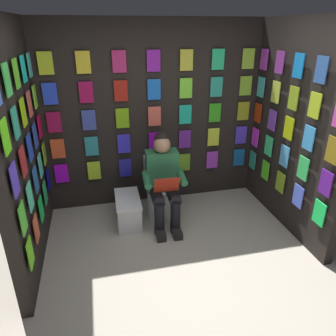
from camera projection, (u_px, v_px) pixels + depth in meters
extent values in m
plane|color=#B2A899|center=(192.00, 288.00, 3.14)|extent=(30.00, 30.00, 0.00)
cube|color=black|center=(153.00, 116.00, 4.36)|extent=(3.03, 0.10, 2.47)
cube|color=#B40CE9|center=(62.00, 174.00, 4.29)|extent=(0.17, 0.01, 0.26)
cube|color=#ADD626|center=(94.00, 171.00, 4.38)|extent=(0.17, 0.01, 0.26)
cube|color=#221E9E|center=(125.00, 168.00, 4.47)|extent=(0.17, 0.01, 0.26)
cube|color=#0DBBE1|center=(155.00, 165.00, 4.56)|extent=(0.17, 0.01, 0.26)
cube|color=#609C1E|center=(184.00, 162.00, 4.65)|extent=(0.17, 0.01, 0.26)
cube|color=purple|center=(212.00, 160.00, 4.74)|extent=(0.17, 0.01, 0.26)
cube|color=#1658A2|center=(239.00, 157.00, 4.83)|extent=(0.17, 0.01, 0.26)
cube|color=#DC4C27|center=(58.00, 149.00, 4.15)|extent=(0.17, 0.01, 0.26)
cube|color=teal|center=(92.00, 146.00, 4.24)|extent=(0.17, 0.01, 0.26)
cube|color=#2F28DB|center=(124.00, 144.00, 4.33)|extent=(0.17, 0.01, 0.26)
cube|color=purple|center=(155.00, 141.00, 4.42)|extent=(0.17, 0.01, 0.26)
cube|color=#5C1D8F|center=(185.00, 139.00, 4.51)|extent=(0.17, 0.01, 0.26)
cube|color=#CBD734|center=(213.00, 137.00, 4.60)|extent=(0.17, 0.01, 0.26)
cube|color=#4736CE|center=(241.00, 135.00, 4.69)|extent=(0.17, 0.01, 0.26)
cube|color=#920F44|center=(54.00, 122.00, 4.01)|extent=(0.17, 0.01, 0.26)
cube|color=#3444A3|center=(89.00, 120.00, 4.10)|extent=(0.17, 0.01, 0.26)
cube|color=#70A810|center=(122.00, 118.00, 4.19)|extent=(0.17, 0.01, 0.26)
cube|color=#DE5847|center=(155.00, 116.00, 4.28)|extent=(0.17, 0.01, 0.26)
cube|color=#16B295|center=(185.00, 115.00, 4.37)|extent=(0.17, 0.01, 0.26)
cube|color=green|center=(215.00, 113.00, 4.45)|extent=(0.17, 0.01, 0.26)
cube|color=olive|center=(243.00, 111.00, 4.54)|extent=(0.17, 0.01, 0.26)
cube|color=blue|center=(50.00, 94.00, 3.87)|extent=(0.17, 0.01, 0.26)
cube|color=#9D0D48|center=(86.00, 92.00, 3.96)|extent=(0.17, 0.01, 0.26)
cube|color=#A01910|center=(121.00, 91.00, 4.05)|extent=(0.17, 0.01, 0.26)
cube|color=blue|center=(154.00, 90.00, 4.13)|extent=(0.17, 0.01, 0.26)
cube|color=#6FDD30|center=(186.00, 88.00, 4.22)|extent=(0.17, 0.01, 0.26)
cube|color=teal|center=(216.00, 87.00, 4.31)|extent=(0.17, 0.01, 0.26)
cube|color=#81AD2E|center=(246.00, 86.00, 4.40)|extent=(0.17, 0.01, 0.26)
cube|color=#C0CD25|center=(45.00, 63.00, 3.73)|extent=(0.17, 0.01, 0.26)
cube|color=gold|center=(83.00, 62.00, 3.82)|extent=(0.17, 0.01, 0.26)
cube|color=#B22260|center=(119.00, 62.00, 3.90)|extent=(0.17, 0.01, 0.26)
cube|color=purple|center=(154.00, 61.00, 3.99)|extent=(0.17, 0.01, 0.26)
cube|color=gold|center=(187.00, 60.00, 4.08)|extent=(0.17, 0.01, 0.26)
cube|color=#24C379|center=(218.00, 59.00, 4.17)|extent=(0.17, 0.01, 0.26)
cube|color=#8AC231|center=(248.00, 59.00, 4.26)|extent=(0.17, 0.01, 0.26)
cube|color=black|center=(295.00, 130.00, 3.80)|extent=(0.10, 1.87, 2.47)
cube|color=#2E9172|center=(253.00, 160.00, 4.73)|extent=(0.01, 0.17, 0.26)
cube|color=#51D725|center=(265.00, 170.00, 4.39)|extent=(0.01, 0.17, 0.26)
cube|color=#83AB27|center=(280.00, 182.00, 4.05)|extent=(0.01, 0.17, 0.26)
cube|color=#516CF2|center=(298.00, 196.00, 3.72)|extent=(0.01, 0.17, 0.26)
cube|color=#20EF62|center=(319.00, 213.00, 3.38)|extent=(0.01, 0.17, 0.26)
cube|color=#D431D8|center=(255.00, 137.00, 4.59)|extent=(0.01, 0.17, 0.26)
cube|color=#37E086|center=(269.00, 146.00, 4.25)|extent=(0.01, 0.17, 0.26)
cube|color=#4FABF1|center=(284.00, 156.00, 3.91)|extent=(0.01, 0.17, 0.26)
cube|color=#3AD263|center=(303.00, 168.00, 3.58)|extent=(0.01, 0.17, 0.26)
cube|color=#611F9F|center=(326.00, 183.00, 3.24)|extent=(0.01, 0.17, 0.26)
cube|color=#A22B0F|center=(258.00, 113.00, 4.45)|extent=(0.01, 0.17, 0.26)
cube|color=purple|center=(272.00, 120.00, 4.11)|extent=(0.01, 0.17, 0.26)
cube|color=#ABBF10|center=(289.00, 128.00, 3.77)|extent=(0.01, 0.17, 0.26)
cube|color=#3FA2F0|center=(309.00, 138.00, 3.43)|extent=(0.01, 0.17, 0.26)
cube|color=olive|center=(333.00, 150.00, 3.10)|extent=(0.01, 0.17, 0.26)
cube|color=#40ABBD|center=(261.00, 87.00, 4.31)|extent=(0.01, 0.17, 0.26)
cube|color=#C2D043|center=(276.00, 92.00, 3.97)|extent=(0.01, 0.17, 0.26)
cube|color=#8CAD24|center=(293.00, 98.00, 3.63)|extent=(0.01, 0.17, 0.26)
cube|color=#B0CD27|center=(315.00, 105.00, 3.29)|extent=(0.01, 0.17, 0.26)
cube|color=#B135CA|center=(264.00, 59.00, 4.16)|extent=(0.01, 0.17, 0.26)
cube|color=purple|center=(280.00, 62.00, 3.83)|extent=(0.01, 0.17, 0.26)
cube|color=#1880DC|center=(298.00, 66.00, 3.49)|extent=(0.01, 0.17, 0.26)
cube|color=#315AA3|center=(321.00, 70.00, 3.15)|extent=(0.01, 0.17, 0.26)
cube|color=black|center=(21.00, 150.00, 3.17)|extent=(0.10, 1.87, 2.47)
cube|color=#67E61D|center=(30.00, 253.00, 2.78)|extent=(0.01, 0.17, 0.26)
cube|color=#E15938|center=(36.00, 229.00, 3.12)|extent=(0.01, 0.17, 0.26)
cube|color=#17D44D|center=(41.00, 209.00, 3.46)|extent=(0.01, 0.17, 0.26)
cube|color=#26A963|center=(45.00, 193.00, 3.80)|extent=(0.01, 0.17, 0.26)
cube|color=#0E13AA|center=(49.00, 179.00, 4.13)|extent=(0.01, 0.17, 0.26)
cube|color=#52DB37|center=(23.00, 218.00, 2.64)|extent=(0.01, 0.17, 0.26)
cube|color=#50EAB2|center=(30.00, 197.00, 2.98)|extent=(0.01, 0.17, 0.26)
cube|color=#2964B3|center=(36.00, 179.00, 3.32)|extent=(0.01, 0.17, 0.26)
cube|color=#42DAC1|center=(40.00, 165.00, 3.65)|extent=(0.01, 0.17, 0.26)
cube|color=#87C62B|center=(44.00, 154.00, 3.99)|extent=(0.01, 0.17, 0.26)
cube|color=#563EE4|center=(15.00, 180.00, 2.50)|extent=(0.01, 0.17, 0.26)
cube|color=#B5262D|center=(23.00, 162.00, 2.84)|extent=(0.01, 0.17, 0.26)
cube|color=blue|center=(30.00, 147.00, 3.17)|extent=(0.01, 0.17, 0.26)
cube|color=blue|center=(35.00, 136.00, 3.51)|extent=(0.01, 0.17, 0.26)
cube|color=#E00B47|center=(40.00, 126.00, 3.85)|extent=(0.01, 0.17, 0.26)
cube|color=#62F11B|center=(6.00, 136.00, 2.36)|extent=(0.01, 0.17, 0.26)
cube|color=#2EAD8A|center=(16.00, 123.00, 2.69)|extent=(0.01, 0.17, 0.26)
cube|color=#A4E213|center=(23.00, 112.00, 3.03)|extent=(0.01, 0.17, 0.26)
cube|color=#E4614D|center=(30.00, 104.00, 3.37)|extent=(0.01, 0.17, 0.26)
cube|color=#89EE2F|center=(35.00, 97.00, 3.71)|extent=(0.01, 0.17, 0.26)
cube|color=#42D256|center=(7.00, 80.00, 2.55)|extent=(0.01, 0.17, 0.26)
cube|color=#5FCF2A|center=(16.00, 74.00, 2.89)|extent=(0.01, 0.17, 0.26)
cube|color=#14EEDD|center=(24.00, 69.00, 3.23)|extent=(0.01, 0.17, 0.26)
cube|color=#44CAD7|center=(30.00, 65.00, 3.57)|extent=(0.01, 0.17, 0.26)
cylinder|color=white|center=(162.00, 202.00, 4.29)|extent=(0.38, 0.38, 0.40)
cylinder|color=white|center=(161.00, 188.00, 4.20)|extent=(0.41, 0.41, 0.02)
cube|color=white|center=(158.00, 169.00, 4.37)|extent=(0.39, 0.19, 0.36)
cylinder|color=white|center=(159.00, 171.00, 4.29)|extent=(0.39, 0.08, 0.39)
cube|color=#286B42|center=(162.00, 170.00, 4.07)|extent=(0.41, 0.24, 0.52)
sphere|color=tan|center=(162.00, 145.00, 3.90)|extent=(0.21, 0.21, 0.21)
sphere|color=black|center=(161.00, 139.00, 3.90)|extent=(0.17, 0.17, 0.17)
cylinder|color=black|center=(173.00, 194.00, 4.00)|extent=(0.17, 0.41, 0.15)
cylinder|color=black|center=(157.00, 195.00, 3.97)|extent=(0.17, 0.41, 0.15)
cylinder|color=black|center=(175.00, 217.00, 3.93)|extent=(0.12, 0.12, 0.42)
cylinder|color=black|center=(159.00, 219.00, 3.90)|extent=(0.12, 0.12, 0.42)
cube|color=black|center=(176.00, 231.00, 3.94)|extent=(0.12, 0.26, 0.09)
cube|color=black|center=(160.00, 233.00, 3.91)|extent=(0.12, 0.26, 0.09)
cylinder|color=#286B42|center=(182.00, 177.00, 3.95)|extent=(0.10, 0.31, 0.13)
cylinder|color=#286B42|center=(146.00, 180.00, 3.88)|extent=(0.10, 0.31, 0.13)
cube|color=#B02717|center=(167.00, 185.00, 3.78)|extent=(0.30, 0.14, 0.23)
cube|color=silver|center=(128.00, 211.00, 4.16)|extent=(0.31, 0.59, 0.33)
cube|color=white|center=(128.00, 199.00, 4.08)|extent=(0.33, 0.62, 0.03)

